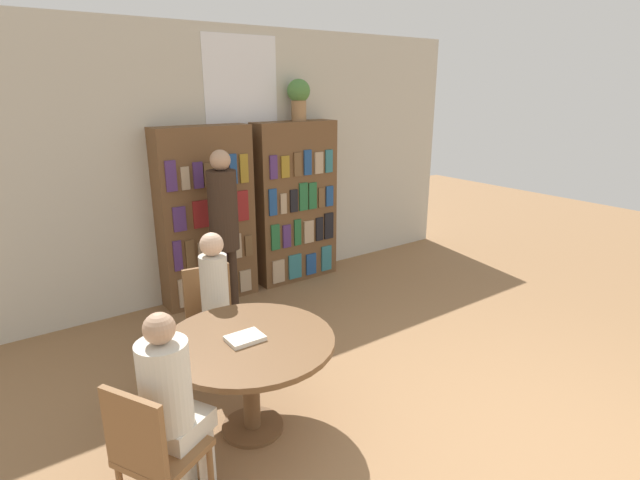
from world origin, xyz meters
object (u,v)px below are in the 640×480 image
at_px(bookshelf_left, 206,217).
at_px(flower_vase, 299,96).
at_px(chair_near_camera, 152,450).
at_px(librarian_standing, 224,217).
at_px(seated_reader_right, 172,399).
at_px(chair_left_side, 212,314).
at_px(bookshelf_right, 295,203).
at_px(seated_reader_left, 217,301).
at_px(reading_table, 249,355).

relative_size(bookshelf_left, flower_vase, 4.10).
xyz_separation_m(chair_near_camera, librarian_standing, (1.52, 2.25, 0.57)).
bearing_deg(seated_reader_right, chair_left_side, 120.12).
height_order(bookshelf_right, seated_reader_left, bookshelf_right).
bearing_deg(librarian_standing, bookshelf_right, 22.63).
xyz_separation_m(seated_reader_left, librarian_standing, (0.60, 1.09, 0.37)).
bearing_deg(bookshelf_right, chair_left_side, -141.66).
distance_m(bookshelf_right, seated_reader_left, 2.42).
bearing_deg(reading_table, chair_left_side, 81.83).
bearing_deg(chair_left_side, chair_near_camera, 63.00).
bearing_deg(chair_left_side, bookshelf_left, -104.97).
bearing_deg(bookshelf_left, seated_reader_left, -111.52).
distance_m(bookshelf_right, reading_table, 3.03).
xyz_separation_m(bookshelf_right, chair_near_camera, (-2.72, -2.75, -0.47)).
xyz_separation_m(flower_vase, seated_reader_left, (-1.87, -1.59, -1.54)).
relative_size(chair_left_side, seated_reader_left, 0.72).
height_order(bookshelf_right, reading_table, bookshelf_right).
distance_m(flower_vase, reading_table, 3.47).
distance_m(reading_table, chair_near_camera, 0.93).
xyz_separation_m(reading_table, seated_reader_right, (-0.66, -0.35, 0.12)).
bearing_deg(reading_table, bookshelf_right, 50.57).
bearing_deg(chair_left_side, bookshelf_right, -133.49).
bearing_deg(bookshelf_right, seated_reader_left, -138.59).
distance_m(flower_vase, seated_reader_left, 2.90).
distance_m(chair_left_side, librarian_standing, 1.21).
bearing_deg(seated_reader_left, reading_table, 90.00).
bearing_deg(reading_table, bookshelf_left, 72.49).
relative_size(bookshelf_right, chair_left_side, 2.16).
xyz_separation_m(bookshelf_right, seated_reader_right, (-2.57, -2.67, -0.26)).
bearing_deg(chair_near_camera, reading_table, 90.00).
height_order(chair_left_side, seated_reader_right, seated_reader_right).
xyz_separation_m(reading_table, seated_reader_left, (0.10, 0.73, 0.11)).
xyz_separation_m(bookshelf_left, reading_table, (-0.73, -2.32, -0.38)).
bearing_deg(librarian_standing, bookshelf_left, 86.93).
xyz_separation_m(bookshelf_left, librarian_standing, (-0.03, -0.50, 0.11)).
bearing_deg(chair_near_camera, bookshelf_right, 107.45).
height_order(reading_table, chair_near_camera, chair_near_camera).
distance_m(flower_vase, chair_left_side, 2.90).
height_order(flower_vase, reading_table, flower_vase).
bearing_deg(seated_reader_left, bookshelf_left, -103.35).
bearing_deg(librarian_standing, chair_left_side, -122.41).
relative_size(bookshelf_left, chair_left_side, 2.16).
bearing_deg(seated_reader_right, reading_table, 90.00).
bearing_deg(seated_reader_left, bookshelf_right, -130.41).
relative_size(flower_vase, librarian_standing, 0.27).
distance_m(bookshelf_left, bookshelf_right, 1.18).
height_order(reading_table, seated_reader_right, seated_reader_right).
relative_size(chair_left_side, seated_reader_right, 0.73).
distance_m(reading_table, librarian_standing, 2.01).
bearing_deg(chair_near_camera, seated_reader_right, 90.00).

